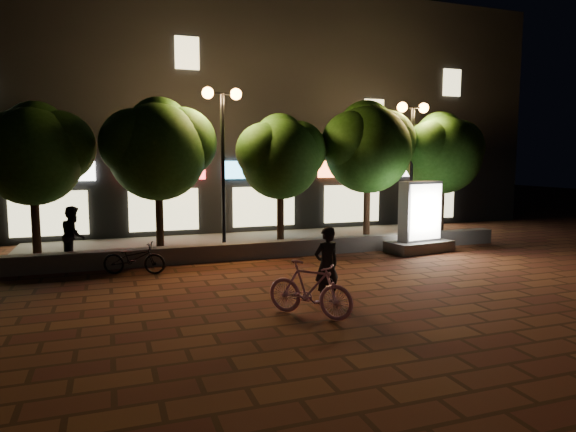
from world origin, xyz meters
name	(u,v)px	position (x,y,z in m)	size (l,w,h in m)	color
ground	(334,287)	(0.00, 0.00, 0.00)	(80.00, 80.00, 0.00)	brown
retaining_wall	(280,249)	(0.00, 4.00, 0.25)	(16.00, 0.45, 0.50)	#615E5A
sidewalk	(257,243)	(0.00, 6.50, 0.04)	(16.00, 5.00, 0.08)	#615E5A
building_block	(218,117)	(-0.01, 12.99, 5.00)	(28.00, 8.12, 11.30)	black
tree_far_left	(34,150)	(-6.95, 5.46, 3.29)	(3.36, 2.80, 4.63)	#331F13
tree_left	(159,146)	(-3.45, 5.46, 3.44)	(3.60, 3.00, 4.89)	#331F13
tree_mid	(281,154)	(0.55, 5.46, 3.22)	(3.24, 2.70, 4.50)	#331F13
tree_right	(368,144)	(3.86, 5.46, 3.57)	(3.72, 3.10, 5.07)	#331F13
tree_far_right	(443,150)	(7.05, 5.46, 3.37)	(3.48, 2.90, 4.76)	#331F13
street_lamp_left	(222,127)	(-1.50, 5.20, 4.03)	(1.26, 0.36, 5.18)	black
street_lamp_right	(412,135)	(5.50, 5.20, 3.89)	(1.26, 0.36, 4.98)	black
ad_kiosk	(420,224)	(4.57, 3.23, 0.94)	(2.27, 1.37, 2.32)	#615E5A
scooter_pink	(310,289)	(-1.38, -1.88, 0.54)	(0.51, 1.80, 1.08)	#D085BA
rider	(327,265)	(-0.72, -1.19, 0.82)	(0.60, 0.39, 1.64)	black
scooter_parked	(134,258)	(-4.40, 3.00, 0.43)	(0.57, 1.63, 0.86)	black
pedestrian	(73,235)	(-5.95, 4.51, 0.91)	(0.80, 0.63, 1.65)	black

